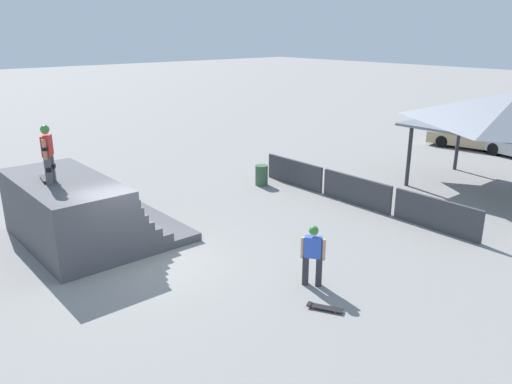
% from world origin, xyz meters
% --- Properties ---
extents(ground_plane, '(160.00, 160.00, 0.00)m').
position_xyz_m(ground_plane, '(0.00, 0.00, 0.00)').
color(ground_plane, gray).
extents(quarter_pipe_ramp, '(4.93, 4.31, 2.01)m').
position_xyz_m(quarter_pipe_ramp, '(-2.65, -0.61, 0.89)').
color(quarter_pipe_ramp, '#4C4C51').
rests_on(quarter_pipe_ramp, ground).
extents(skater_on_deck, '(0.68, 0.52, 1.68)m').
position_xyz_m(skater_on_deck, '(-2.48, -1.32, 2.97)').
color(skater_on_deck, '#4C4C51').
rests_on(skater_on_deck, quarter_pipe_ramp).
extents(skateboard_on_deck, '(0.87, 0.34, 0.09)m').
position_xyz_m(skateboard_on_deck, '(-2.86, -1.37, 2.06)').
color(skateboard_on_deck, blue).
rests_on(skateboard_on_deck, quarter_pipe_ramp).
extents(bystander_walking, '(0.57, 0.45, 1.61)m').
position_xyz_m(bystander_walking, '(3.95, 2.72, 0.94)').
color(bystander_walking, '#2D2D33').
rests_on(bystander_walking, ground).
extents(skateboard_on_ground, '(0.84, 0.58, 0.09)m').
position_xyz_m(skateboard_on_ground, '(4.95, 2.07, 0.06)').
color(skateboard_on_ground, red).
rests_on(skateboard_on_ground, ground).
extents(barrier_fence, '(9.54, 0.12, 1.05)m').
position_xyz_m(barrier_fence, '(0.74, 8.45, 0.53)').
color(barrier_fence, '#3D3D42').
rests_on(barrier_fence, ground).
extents(trash_bin, '(0.52, 0.52, 0.85)m').
position_xyz_m(trash_bin, '(-3.35, 7.38, 0.42)').
color(trash_bin, '#385B3D').
rests_on(trash_bin, ground).
extents(parked_car_tan, '(4.68, 2.49, 1.27)m').
position_xyz_m(parked_car_tan, '(-1.09, 20.62, 0.60)').
color(parked_car_tan, tan).
rests_on(parked_car_tan, ground).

